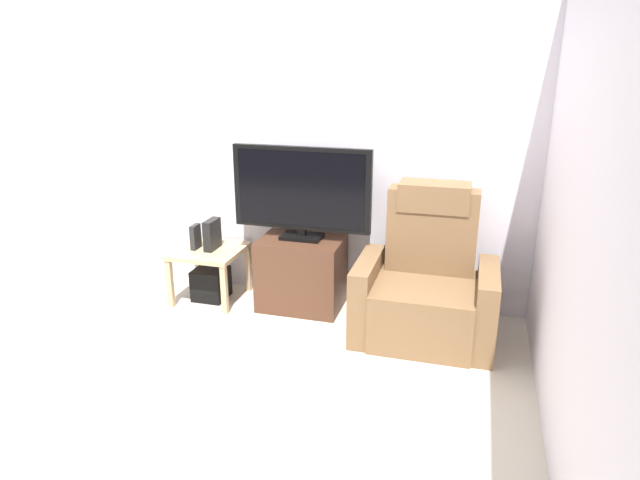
# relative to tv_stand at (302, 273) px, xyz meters

# --- Properties ---
(ground_plane) EXTENTS (6.40, 6.40, 0.00)m
(ground_plane) POSITION_rel_tv_stand_xyz_m (-0.11, -0.84, -0.29)
(ground_plane) COLOR beige
(wall_back) EXTENTS (6.40, 0.06, 2.60)m
(wall_back) POSITION_rel_tv_stand_xyz_m (-0.11, 0.29, 1.01)
(wall_back) COLOR silver
(wall_back) RESTS_ON ground
(wall_side) EXTENTS (0.06, 4.48, 2.60)m
(wall_side) POSITION_rel_tv_stand_xyz_m (1.77, -0.84, 1.01)
(wall_side) COLOR silver
(wall_side) RESTS_ON ground
(tv_stand) EXTENTS (0.65, 0.46, 0.57)m
(tv_stand) POSITION_rel_tv_stand_xyz_m (0.00, 0.00, 0.00)
(tv_stand) COLOR #4C2D1E
(tv_stand) RESTS_ON ground
(television) EXTENTS (1.09, 0.20, 0.72)m
(television) POSITION_rel_tv_stand_xyz_m (0.00, 0.02, 0.67)
(television) COLOR black
(television) RESTS_ON tv_stand
(recliner_armchair) EXTENTS (0.98, 0.78, 1.08)m
(recliner_armchair) POSITION_rel_tv_stand_xyz_m (1.00, -0.19, 0.08)
(recliner_armchair) COLOR brown
(recliner_armchair) RESTS_ON ground
(side_table) EXTENTS (0.54, 0.54, 0.44)m
(side_table) POSITION_rel_tv_stand_xyz_m (-0.78, -0.06, 0.08)
(side_table) COLOR tan
(side_table) RESTS_ON ground
(subwoofer_box) EXTENTS (0.26, 0.26, 0.26)m
(subwoofer_box) POSITION_rel_tv_stand_xyz_m (-0.78, -0.06, -0.16)
(subwoofer_box) COLOR black
(subwoofer_box) RESTS_ON ground
(book_upright) EXTENTS (0.04, 0.12, 0.20)m
(book_upright) POSITION_rel_tv_stand_xyz_m (-0.88, -0.08, 0.25)
(book_upright) COLOR #262626
(book_upright) RESTS_ON side_table
(game_console) EXTENTS (0.07, 0.20, 0.25)m
(game_console) POSITION_rel_tv_stand_xyz_m (-0.74, -0.05, 0.27)
(game_console) COLOR black
(game_console) RESTS_ON side_table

